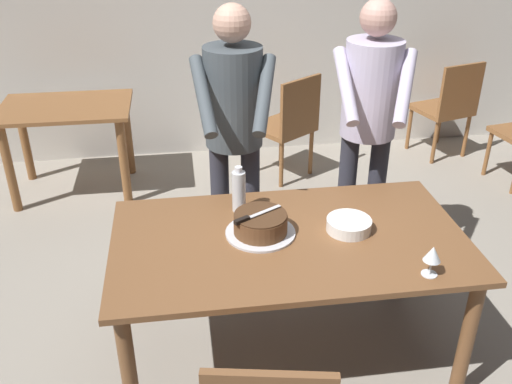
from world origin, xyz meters
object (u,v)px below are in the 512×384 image
at_px(cake_on_platter, 260,225).
at_px(cake_knife, 248,218).
at_px(background_chair_1, 448,106).
at_px(background_table, 68,125).
at_px(plate_stack, 349,225).
at_px(wine_glass_near, 433,255).
at_px(background_chair_0, 288,123).
at_px(person_cutting_cake, 234,124).
at_px(person_standing_beside, 369,115).
at_px(main_dining_table, 289,255).
at_px(water_bottle, 239,191).

bearing_deg(cake_on_platter, cake_knife, -150.44).
bearing_deg(background_chair_1, background_table, -176.05).
xyz_separation_m(background_table, background_chair_1, (3.28, 0.23, -0.09)).
xyz_separation_m(plate_stack, wine_glass_near, (0.24, -0.40, 0.07)).
height_order(background_table, background_chair_1, background_chair_1).
bearing_deg(background_table, background_chair_0, 0.28).
xyz_separation_m(plate_stack, person_cutting_cake, (-0.49, 0.66, 0.30)).
bearing_deg(background_table, plate_stack, -51.45).
bearing_deg(background_table, person_standing_beside, -35.28).
distance_m(cake_on_platter, person_standing_beside, 1.03).
bearing_deg(plate_stack, cake_knife, -179.21).
distance_m(main_dining_table, wine_glass_near, 0.69).
xyz_separation_m(water_bottle, background_chair_0, (0.62, 1.82, -0.37)).
relative_size(plate_stack, person_cutting_cake, 0.13).
distance_m(cake_on_platter, wine_glass_near, 0.80).
bearing_deg(wine_glass_near, background_chair_0, 92.93).
relative_size(water_bottle, person_cutting_cake, 0.15).
distance_m(person_cutting_cake, background_chair_0, 1.65).
bearing_deg(cake_on_platter, background_chair_0, 75.07).
xyz_separation_m(main_dining_table, cake_on_platter, (-0.13, 0.05, 0.15)).
distance_m(person_cutting_cake, background_chair_1, 2.74).
bearing_deg(person_cutting_cake, background_chair_1, 37.88).
height_order(cake_on_platter, background_table, cake_on_platter).
xyz_separation_m(main_dining_table, person_cutting_cake, (-0.19, 0.69, 0.42)).
bearing_deg(cake_on_platter, plate_stack, -3.79).
distance_m(main_dining_table, cake_knife, 0.29).
bearing_deg(plate_stack, background_chair_1, 54.85).
xyz_separation_m(plate_stack, background_table, (-1.66, 2.08, -0.20)).
bearing_deg(background_chair_0, person_cutting_cake, -112.96).
bearing_deg(background_chair_1, cake_knife, -132.49).
relative_size(cake_knife, background_chair_1, 0.27).
bearing_deg(background_chair_0, plate_stack, -93.21).
distance_m(water_bottle, background_chair_1, 2.97).
xyz_separation_m(wine_glass_near, background_chair_1, (1.38, 2.70, -0.36)).
bearing_deg(wine_glass_near, cake_knife, 152.01).
bearing_deg(plate_stack, background_table, 128.55).
bearing_deg(person_standing_beside, main_dining_table, -129.77).
bearing_deg(water_bottle, person_standing_beside, 27.78).
bearing_deg(plate_stack, wine_glass_near, -58.54).
xyz_separation_m(wine_glass_near, person_standing_beside, (0.06, 1.09, 0.22)).
bearing_deg(person_cutting_cake, person_standing_beside, 2.20).
distance_m(plate_stack, wine_glass_near, 0.47).
bearing_deg(cake_knife, wine_glass_near, -27.99).
height_order(cake_knife, background_chair_0, background_chair_0).
height_order(cake_on_platter, person_cutting_cake, person_cutting_cake).
bearing_deg(cake_knife, background_chair_1, 47.51).
xyz_separation_m(cake_knife, wine_glass_near, (0.74, -0.39, -0.01)).
distance_m(plate_stack, person_standing_beside, 0.81).
relative_size(wine_glass_near, background_chair_1, 0.16).
bearing_deg(background_chair_1, person_standing_beside, -129.42).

